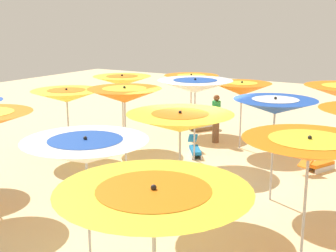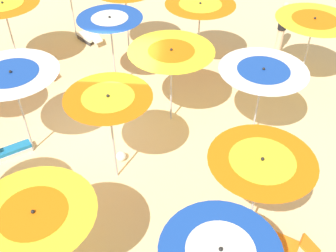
{
  "view_description": "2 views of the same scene",
  "coord_description": "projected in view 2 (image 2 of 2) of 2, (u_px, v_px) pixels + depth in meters",
  "views": [
    {
      "loc": [
        -5.24,
        9.64,
        4.24
      ],
      "look_at": [
        0.82,
        -0.2,
        1.48
      ],
      "focal_mm": 48.14,
      "sensor_mm": 36.0,
      "label": 1
    },
    {
      "loc": [
        8.7,
        2.18,
        7.7
      ],
      "look_at": [
        1.16,
        1.63,
        1.2
      ],
      "focal_mm": 43.59,
      "sensor_mm": 36.0,
      "label": 2
    }
  ],
  "objects": [
    {
      "name": "beachgoer_1",
      "position": [
        282.0,
        26.0,
        14.38
      ],
      "size": [
        0.3,
        0.3,
        1.9
      ],
      "rotation": [
        0.0,
        0.0,
        2.21
      ],
      "color": "beige",
      "rests_on": "ground"
    },
    {
      "name": "beach_ball",
      "position": [
        121.0,
        156.0,
        10.7
      ],
      "size": [
        0.26,
        0.26,
        0.26
      ],
      "primitive_type": "sphere",
      "color": "white",
      "rests_on": "ground"
    },
    {
      "name": "beach_umbrella_10",
      "position": [
        110.0,
        23.0,
        11.78
      ],
      "size": [
        1.92,
        1.92,
        2.51
      ],
      "color": "#B2B2B7",
      "rests_on": "ground"
    },
    {
      "name": "beach_umbrella_3",
      "position": [
        314.0,
        24.0,
        11.94
      ],
      "size": [
        2.28,
        2.28,
        2.41
      ],
      "color": "#B2B2B7",
      "rests_on": "ground"
    },
    {
      "name": "lounger_0",
      "position": [
        37.0,
        71.0,
        13.64
      ],
      "size": [
        0.82,
        1.3,
        0.54
      ],
      "rotation": [
        0.0,
        0.0,
        4.3
      ],
      "color": "silver",
      "rests_on": "ground"
    },
    {
      "name": "lounger_1",
      "position": [
        281.0,
        241.0,
        8.66
      ],
      "size": [
        0.92,
        1.42,
        0.58
      ],
      "rotation": [
        0.0,
        0.0,
        4.26
      ],
      "color": "#333338",
      "rests_on": "ground"
    },
    {
      "name": "ground",
      "position": [
        115.0,
        129.0,
        11.74
      ],
      "size": [
        41.28,
        41.28,
        0.04
      ],
      "primitive_type": "cube",
      "color": "beige"
    },
    {
      "name": "beach_umbrella_4",
      "position": [
        35.0,
        219.0,
        7.0
      ],
      "size": [
        2.18,
        2.18,
        2.17
      ],
      "color": "#B2B2B7",
      "rests_on": "ground"
    },
    {
      "name": "beach_umbrella_9",
      "position": [
        12.0,
        79.0,
        9.57
      ],
      "size": [
        2.24,
        2.24,
        2.54
      ],
      "color": "#B2B2B7",
      "rests_on": "ground"
    },
    {
      "name": "beach_umbrella_14",
      "position": [
        4.0,
        9.0,
        12.67
      ],
      "size": [
        2.26,
        2.26,
        2.46
      ],
      "color": "#B2B2B7",
      "rests_on": "ground"
    },
    {
      "name": "beach_umbrella_1",
      "position": [
        261.0,
        166.0,
        7.73
      ],
      "size": [
        2.07,
        2.07,
        2.31
      ],
      "color": "#B2B2B7",
      "rests_on": "ground"
    },
    {
      "name": "lounger_5",
      "position": [
        89.0,
        37.0,
        15.44
      ],
      "size": [
        1.11,
        1.15,
        0.52
      ],
      "rotation": [
        0.0,
        0.0,
        3.96
      ],
      "color": "#333338",
      "rests_on": "ground"
    },
    {
      "name": "beach_umbrella_5",
      "position": [
        109.0,
        104.0,
        8.85
      ],
      "size": [
        1.94,
        1.94,
        2.55
      ],
      "color": "#B2B2B7",
      "rests_on": "ground"
    },
    {
      "name": "lounger_2",
      "position": [
        9.0,
        150.0,
        10.77
      ],
      "size": [
        1.01,
        1.25,
        0.59
      ],
      "rotation": [
        0.0,
        0.0,
        8.48
      ],
      "color": "silver",
      "rests_on": "ground"
    },
    {
      "name": "beach_umbrella_2",
      "position": [
        262.0,
        77.0,
        10.23
      ],
      "size": [
        2.25,
        2.25,
        2.24
      ],
      "color": "#B2B2B7",
      "rests_on": "ground"
    },
    {
      "name": "beach_umbrella_7",
      "position": [
        200.0,
        9.0,
        12.83
      ],
      "size": [
        2.24,
        2.24,
        2.37
      ],
      "color": "#B2B2B7",
      "rests_on": "ground"
    },
    {
      "name": "beach_umbrella_6",
      "position": [
        171.0,
        57.0,
        10.71
      ],
      "size": [
        2.29,
        2.29,
        2.36
      ],
      "color": "#B2B2B7",
      "rests_on": "ground"
    }
  ]
}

